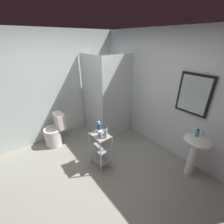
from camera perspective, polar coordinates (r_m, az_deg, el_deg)
ground_plane at (r=2.97m, az=-7.21°, el=-25.04°), size 4.20×4.20×0.02m
wall_back at (r=3.35m, az=19.67°, el=6.51°), size 4.20×0.14×2.50m
wall_left at (r=3.76m, az=-23.49°, el=7.90°), size 0.10×4.20×2.50m
shower_stall at (r=4.00m, az=-2.17°, el=-1.05°), size 0.92×0.92×2.00m
pedestal_sink at (r=3.03m, az=29.21°, el=-12.23°), size 0.46×0.37×0.81m
sink_faucet at (r=2.98m, az=31.35°, el=-6.89°), size 0.03×0.03×0.10m
toilet at (r=3.78m, az=-20.96°, el=-7.31°), size 0.37×0.49×0.76m
storage_cart at (r=2.91m, az=-4.28°, el=-13.53°), size 0.38×0.28×0.74m
hand_soap_bottle at (r=2.91m, az=29.75°, el=-6.98°), size 0.06×0.06×0.14m
shampoo_bottle_blue at (r=2.77m, az=-4.97°, el=-5.82°), size 0.07×0.07×0.21m
lotion_bottle_white at (r=2.59m, az=-2.48°, el=-8.00°), size 0.06×0.06×0.23m
body_wash_bottle_green at (r=2.68m, az=-2.49°, el=-7.40°), size 0.07×0.07×0.17m
rinse_cup at (r=2.66m, az=-4.65°, el=-8.22°), size 0.07×0.07×0.11m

